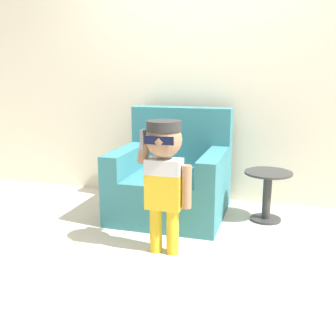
# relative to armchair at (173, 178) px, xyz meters

# --- Properties ---
(ground_plane) EXTENTS (10.00, 10.00, 0.00)m
(ground_plane) POSITION_rel_armchair_xyz_m (0.16, -0.30, -0.33)
(ground_plane) COLOR beige
(wall_back) EXTENTS (10.00, 0.05, 2.60)m
(wall_back) POSITION_rel_armchair_xyz_m (0.16, 0.54, 0.97)
(wall_back) COLOR beige
(wall_back) RESTS_ON ground_plane
(armchair) EXTENTS (0.96, 0.96, 0.95)m
(armchair) POSITION_rel_armchair_xyz_m (0.00, 0.00, 0.00)
(armchair) COLOR teal
(armchair) RESTS_ON ground_plane
(person_child) EXTENTS (0.39, 0.29, 0.95)m
(person_child) POSITION_rel_armchair_xyz_m (0.17, -0.84, 0.31)
(person_child) COLOR gold
(person_child) RESTS_ON ground_plane
(side_table) EXTENTS (0.41, 0.41, 0.44)m
(side_table) POSITION_rel_armchair_xyz_m (0.84, 0.03, -0.06)
(side_table) COLOR #333333
(side_table) RESTS_ON ground_plane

